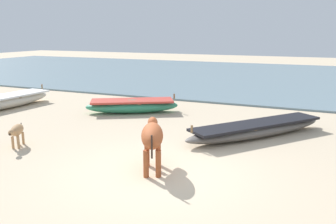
% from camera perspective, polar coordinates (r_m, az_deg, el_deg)
% --- Properties ---
extents(ground, '(80.00, 80.00, 0.00)m').
position_cam_1_polar(ground, '(7.99, -1.44, -9.47)').
color(ground, beige).
extents(sea_water, '(60.00, 20.00, 0.08)m').
position_cam_1_polar(sea_water, '(24.99, 16.42, 5.21)').
color(sea_water, slate).
rests_on(sea_water, ground).
extents(fishing_boat_1, '(3.49, 2.61, 0.69)m').
position_cam_1_polar(fishing_boat_1, '(13.73, -5.61, 1.00)').
color(fishing_boat_1, '#338C66').
rests_on(fishing_boat_1, ground).
extents(fishing_boat_2, '(3.64, 4.39, 0.62)m').
position_cam_1_polar(fishing_boat_2, '(10.86, 13.76, -2.58)').
color(fishing_boat_2, '#5B5651').
rests_on(fishing_boat_2, ground).
extents(fishing_boat_3, '(1.31, 4.11, 0.71)m').
position_cam_1_polar(fishing_boat_3, '(15.88, -23.89, 1.59)').
color(fishing_boat_3, beige).
rests_on(fishing_boat_3, ground).
extents(cow_adult_rust, '(0.99, 1.56, 1.06)m').
position_cam_1_polar(cow_adult_rust, '(7.90, -2.48, -3.88)').
color(cow_adult_rust, '#9E4C28').
rests_on(cow_adult_rust, ground).
extents(calf_near_tan, '(0.58, 0.86, 0.59)m').
position_cam_1_polar(calf_near_tan, '(10.38, -22.59, -2.78)').
color(calf_near_tan, tan).
rests_on(calf_near_tan, ground).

